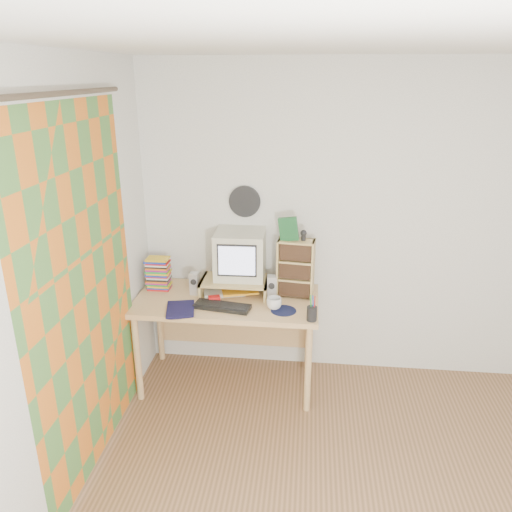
% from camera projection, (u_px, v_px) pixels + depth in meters
% --- Properties ---
extents(ceiling, '(3.50, 3.50, 0.00)m').
position_uv_depth(ceiling, '(432.00, 37.00, 1.83)').
color(ceiling, white).
rests_on(ceiling, back_wall).
extents(back_wall, '(3.50, 0.00, 3.50)m').
position_uv_depth(back_wall, '(363.00, 227.00, 3.89)').
color(back_wall, white).
rests_on(back_wall, floor).
extents(left_wall, '(0.00, 3.50, 3.50)m').
position_uv_depth(left_wall, '(33.00, 318.00, 2.44)').
color(left_wall, white).
rests_on(left_wall, floor).
extents(curtain, '(0.00, 2.20, 2.20)m').
position_uv_depth(curtain, '(85.00, 296.00, 2.92)').
color(curtain, orange).
rests_on(curtain, left_wall).
extents(wall_disc, '(0.25, 0.02, 0.25)m').
position_uv_depth(wall_disc, '(245.00, 202.00, 3.91)').
color(wall_disc, black).
rests_on(wall_disc, back_wall).
extents(desk, '(1.40, 0.70, 0.75)m').
position_uv_depth(desk, '(228.00, 311.00, 3.93)').
color(desk, '#DBB175').
rests_on(desk, floor).
extents(monitor_riser, '(0.52, 0.30, 0.12)m').
position_uv_depth(monitor_riser, '(235.00, 282.00, 3.88)').
color(monitor_riser, tan).
rests_on(monitor_riser, desk).
extents(crt_monitor, '(0.39, 0.39, 0.36)m').
position_uv_depth(crt_monitor, '(240.00, 256.00, 3.85)').
color(crt_monitor, beige).
rests_on(crt_monitor, monitor_riser).
extents(speaker_left, '(0.07, 0.07, 0.18)m').
position_uv_depth(speaker_left, '(195.00, 283.00, 3.88)').
color(speaker_left, silver).
rests_on(speaker_left, desk).
extents(speaker_right, '(0.08, 0.08, 0.19)m').
position_uv_depth(speaker_right, '(272.00, 287.00, 3.79)').
color(speaker_right, silver).
rests_on(speaker_right, desk).
extents(keyboard, '(0.43, 0.20, 0.03)m').
position_uv_depth(keyboard, '(222.00, 307.00, 3.66)').
color(keyboard, black).
rests_on(keyboard, desk).
extents(dvd_stack, '(0.17, 0.12, 0.25)m').
position_uv_depth(dvd_stack, '(158.00, 274.00, 3.96)').
color(dvd_stack, brown).
rests_on(dvd_stack, desk).
extents(cd_rack, '(0.29, 0.18, 0.46)m').
position_uv_depth(cd_rack, '(296.00, 269.00, 3.79)').
color(cd_rack, tan).
rests_on(cd_rack, desk).
extents(mug, '(0.14, 0.14, 0.09)m').
position_uv_depth(mug, '(274.00, 303.00, 3.64)').
color(mug, silver).
rests_on(mug, desk).
extents(diary, '(0.28, 0.23, 0.05)m').
position_uv_depth(diary, '(166.00, 308.00, 3.61)').
color(diary, '#100E36').
rests_on(diary, desk).
extents(mousepad, '(0.20, 0.20, 0.00)m').
position_uv_depth(mousepad, '(284.00, 311.00, 3.63)').
color(mousepad, '#0F1834').
rests_on(mousepad, desk).
extents(pen_cup, '(0.09, 0.09, 0.14)m').
position_uv_depth(pen_cup, '(312.00, 311.00, 3.46)').
color(pen_cup, black).
rests_on(pen_cup, desk).
extents(papers, '(0.37, 0.31, 0.04)m').
position_uv_depth(papers, '(230.00, 290.00, 3.93)').
color(papers, silver).
rests_on(papers, desk).
extents(red_box, '(0.10, 0.08, 0.04)m').
position_uv_depth(red_box, '(214.00, 299.00, 3.77)').
color(red_box, red).
rests_on(red_box, desk).
extents(game_box, '(0.14, 0.05, 0.18)m').
position_uv_depth(game_box, '(289.00, 229.00, 3.68)').
color(game_box, '#175027').
rests_on(game_box, cd_rack).
extents(webcam, '(0.05, 0.05, 0.08)m').
position_uv_depth(webcam, '(303.00, 235.00, 3.70)').
color(webcam, black).
rests_on(webcam, cd_rack).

